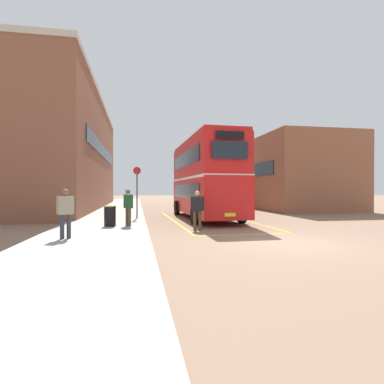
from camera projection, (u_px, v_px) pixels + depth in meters
name	position (u px, v px, depth m)	size (l,w,h in m)	color
ground_plane	(200.00, 212.00, 24.30)	(135.60, 135.60, 0.00)	#846651
sidewalk_left	(118.00, 210.00, 25.51)	(4.00, 57.60, 0.14)	#A39E93
brick_building_left	(69.00, 154.00, 28.19)	(6.24, 25.72, 10.16)	brown
depot_building_right	(285.00, 175.00, 29.52)	(7.42, 14.11, 6.40)	brown
double_decker_bus	(205.00, 178.00, 18.70)	(2.97, 9.75, 4.75)	black
single_deck_bus	(219.00, 191.00, 33.17)	(3.24, 8.64, 3.02)	black
pedestrian_boarding	(197.00, 207.00, 13.32)	(0.57, 0.32, 1.73)	#473828
pedestrian_waiting_near	(128.00, 205.00, 13.74)	(0.43, 0.52, 1.67)	#473828
pedestrian_waiting_far	(65.00, 210.00, 10.22)	(0.52, 0.40, 1.67)	#2D2D38
litter_bin	(110.00, 216.00, 13.68)	(0.54, 0.54, 0.92)	black
bus_stop_sign	(137.00, 188.00, 17.56)	(0.44, 0.09, 2.95)	#4C4C51
bay_marking_yellow	(212.00, 222.00, 16.91)	(4.44, 11.79, 0.01)	gold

